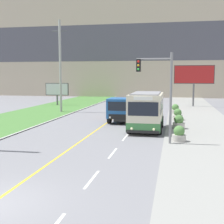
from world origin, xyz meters
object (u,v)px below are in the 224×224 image
dump_truck (124,109)px  planter_round_third (178,115)px  billboard_large (194,76)px  planter_round_far (175,109)px  billboard_small (57,90)px  planter_round_near (179,134)px  city_bus (146,112)px  traffic_light_mast (161,86)px  utility_pole_far (60,66)px  planter_round_second (179,123)px

dump_truck → planter_round_third: 5.40m
billboard_large → planter_round_far: size_ratio=5.26×
dump_truck → billboard_small: bearing=130.2°
billboard_large → planter_round_near: (-2.29, -24.41, -3.83)m
city_bus → billboard_large: (4.83, 20.33, 2.83)m
traffic_light_mast → billboard_large: traffic_light_mast is taller
billboard_small → utility_pole_far: bearing=-65.9°
traffic_light_mast → planter_round_far: (1.03, 16.01, -3.16)m
planter_round_far → planter_round_near: bearing=-89.2°
planter_round_second → traffic_light_mast: bearing=-102.3°
utility_pole_far → planter_round_near: (13.82, -14.94, -4.99)m
planter_round_near → planter_round_second: planter_round_second is taller
dump_truck → utility_pole_far: utility_pole_far is taller
city_bus → utility_pole_far: (-11.28, 10.86, 3.98)m
dump_truck → billboard_large: bearing=65.3°
billboard_large → planter_round_third: 14.93m
billboard_large → billboard_small: bearing=-176.1°
city_bus → planter_round_far: bearing=78.2°
city_bus → billboard_small: size_ratio=1.57×
billboard_large → billboard_small: 19.90m
dump_truck → city_bus: bearing=-59.7°
billboard_large → planter_round_far: 10.24m
planter_round_second → planter_round_far: (-0.26, 10.16, -0.01)m
utility_pole_far → dump_truck: bearing=-36.7°
traffic_light_mast → billboard_small: 28.88m
dump_truck → planter_round_near: 9.84m
billboard_small → planter_round_third: (17.46, -12.91, -1.72)m
billboard_small → city_bus: bearing=-51.8°
dump_truck → planter_round_second: bearing=-33.1°
planter_round_third → planter_round_far: size_ratio=0.99×
dump_truck → billboard_small: (-12.39, 14.65, 1.09)m
planter_round_near → billboard_small: bearing=127.1°
city_bus → billboard_large: size_ratio=0.95×
billboard_large → planter_round_second: 19.82m
billboard_small → planter_round_second: bearing=-45.8°
planter_round_near → planter_round_third: size_ratio=0.95×
billboard_large → planter_round_far: (-2.49, -9.17, -3.81)m
planter_round_third → city_bus: bearing=-112.7°
city_bus → planter_round_near: size_ratio=5.28×
dump_truck → billboard_large: 17.89m
utility_pole_far → planter_round_far: 14.49m
billboard_large → city_bus: bearing=-103.4°
planter_round_second → planter_round_third: size_ratio=1.03×
billboard_small → planter_round_second: billboard_small is taller
city_bus → planter_round_second: bearing=21.1°
utility_pole_far → planter_round_second: utility_pole_far is taller
city_bus → traffic_light_mast: 5.48m
utility_pole_far → billboard_small: size_ratio=3.10×
billboard_large → planter_round_far: bearing=-105.2°
billboard_large → planter_round_second: bearing=-96.6°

